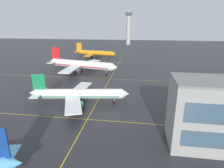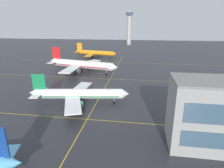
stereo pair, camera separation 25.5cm
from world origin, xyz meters
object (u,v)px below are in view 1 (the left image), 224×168
Objects in this scene: airliner_third_row at (81,65)px; control_tower at (129,25)px; airliner_far_left_stand at (94,53)px; airliner_second_row at (79,94)px.

control_tower is (16.31, 144.19, 18.55)m from airliner_third_row.
airliner_third_row is 1.19× the size of airliner_far_left_stand.
airliner_second_row is 185.70m from control_tower.
airliner_third_row is at bearing -85.58° from airliner_far_left_stand.
control_tower is (4.56, 184.62, 19.46)m from airliner_second_row.
airliner_far_left_stand is (-15.33, 86.69, 0.20)m from airliner_second_row.
control_tower is at bearing 88.59° from airliner_second_row.
airliner_third_row is at bearing 106.21° from airliner_second_row.
airliner_second_row is 0.80× the size of airliner_third_row.
airliner_far_left_stand is (-3.58, 46.26, -0.72)m from airliner_third_row.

